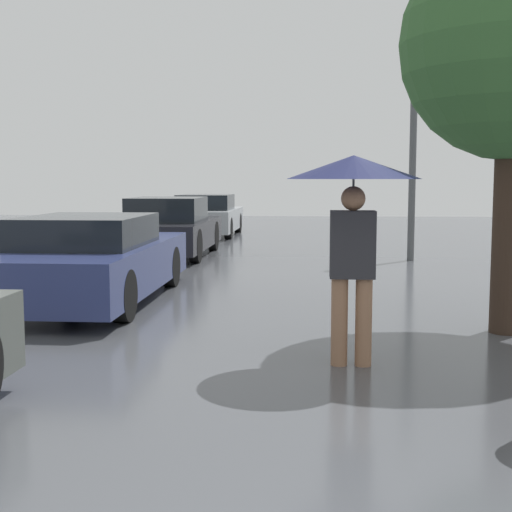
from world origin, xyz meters
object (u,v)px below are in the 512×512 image
Objects in this scene: parked_car_second at (92,260)px; pedestrian at (353,193)px; parked_car_farthest at (207,216)px; parked_car_third at (169,229)px; street_lamp at (413,143)px.

pedestrian is at bearing -42.82° from parked_car_second.
parked_car_farthest is (-3.37, 14.15, -0.94)m from pedestrian.
parked_car_third is 0.98× the size of street_lamp.
street_lamp reaches higher than pedestrian.
street_lamp is (4.84, 5.15, 1.77)m from parked_car_second.
parked_car_second is 1.10× the size of parked_car_third.
pedestrian is 9.28m from parked_car_third.
street_lamp is at bearing 46.77° from parked_car_second.
parked_car_second is 5.61m from parked_car_third.
parked_car_second is 11.15m from parked_car_farthest.
street_lamp is (1.61, 8.15, 0.82)m from pedestrian.
parked_car_second is 1.10× the size of parked_car_farthest.
pedestrian is 4.51m from parked_car_second.
pedestrian reaches higher than parked_car_second.
street_lamp is at bearing -5.32° from parked_car_third.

